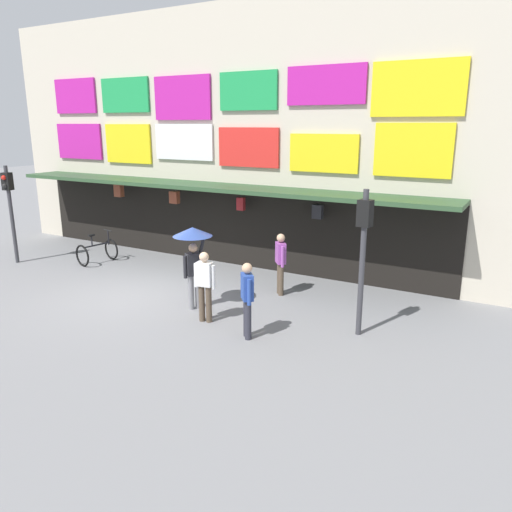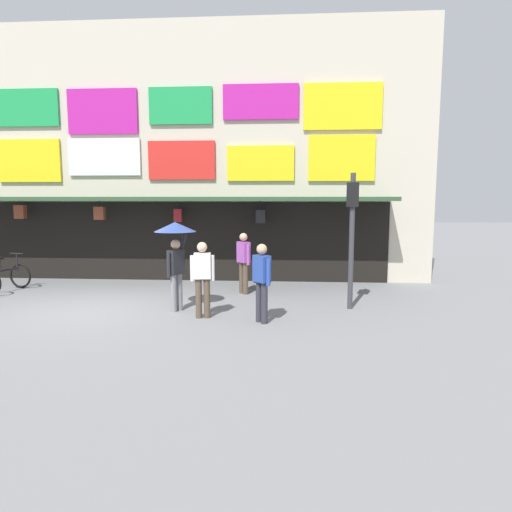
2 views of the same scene
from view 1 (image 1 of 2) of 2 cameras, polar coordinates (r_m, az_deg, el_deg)
name	(u,v)px [view 1 (image 1 of 2)]	position (r m, az deg, el deg)	size (l,w,h in m)	color
ground_plane	(135,296)	(13.77, -13.73, -4.47)	(80.00, 80.00, 0.00)	slate
shopfront	(225,140)	(16.61, -3.55, 13.17)	(18.00, 2.60, 8.00)	beige
traffic_light_near	(9,199)	(17.96, -26.55, 5.92)	(0.33, 0.35, 3.20)	#38383D
traffic_light_far	(364,240)	(10.62, 12.31, 1.86)	(0.31, 0.34, 3.20)	#38383D
bicycle_parked	(97,251)	(17.21, -17.81, 0.51)	(0.90, 1.26, 1.05)	black
pedestrian_in_white	(281,261)	(13.24, 2.84, -0.53)	(0.40, 0.43, 1.68)	brown
pedestrian_in_red	(247,296)	(10.53, -1.02, -4.66)	(0.40, 0.42, 1.68)	#2D2D38
pedestrian_in_green	(205,283)	(11.45, -5.93, -3.10)	(0.52, 0.27, 1.68)	brown
pedestrian_with_umbrella	(193,245)	(12.10, -7.28, 1.28)	(0.96, 0.96, 2.08)	gray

